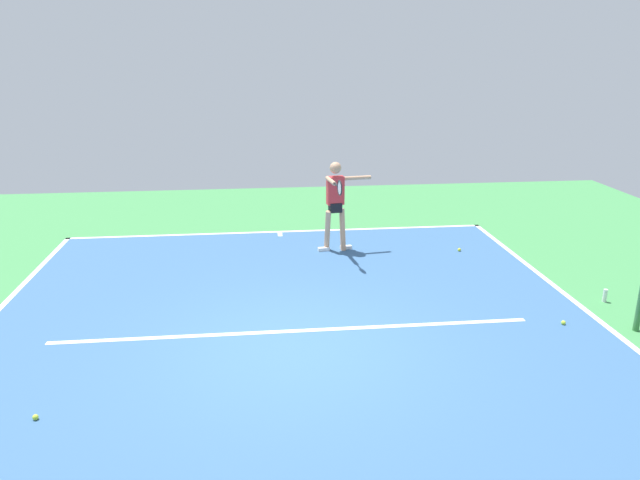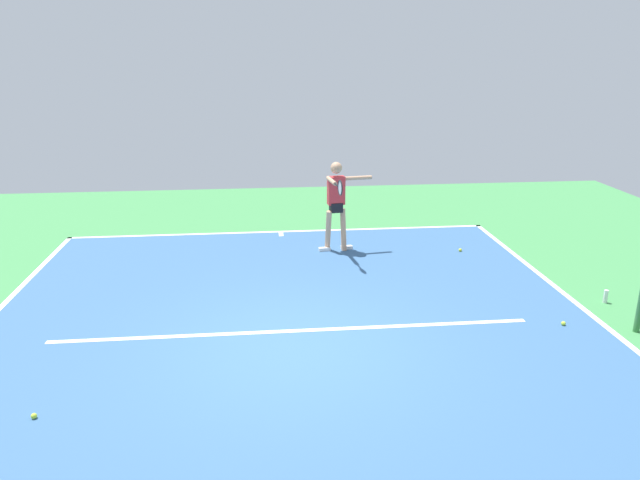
# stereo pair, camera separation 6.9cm
# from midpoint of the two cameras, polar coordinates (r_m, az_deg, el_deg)

# --- Properties ---
(ground_plane) EXTENTS (20.42, 20.42, 0.00)m
(ground_plane) POSITION_cam_midpoint_polar(r_m,az_deg,el_deg) (8.43, -2.01, -10.32)
(ground_plane) COLOR #428E4C
(court_surface) EXTENTS (9.45, 11.33, 0.00)m
(court_surface) POSITION_cam_midpoint_polar(r_m,az_deg,el_deg) (8.42, -2.01, -10.31)
(court_surface) COLOR #38608E
(court_surface) RESTS_ON ground_plane
(court_line_baseline_near) EXTENTS (9.45, 0.10, 0.01)m
(court_line_baseline_near) POSITION_cam_midpoint_polar(r_m,az_deg,el_deg) (13.63, -3.65, 0.81)
(court_line_baseline_near) COLOR white
(court_line_baseline_near) RESTS_ON ground_plane
(court_line_sideline_left) EXTENTS (0.10, 11.33, 0.01)m
(court_line_sideline_left) POSITION_cam_midpoint_polar(r_m,az_deg,el_deg) (9.86, 26.51, -7.93)
(court_line_sideline_left) COLOR white
(court_line_sideline_left) RESTS_ON ground_plane
(court_line_service) EXTENTS (7.09, 0.10, 0.01)m
(court_line_service) POSITION_cam_midpoint_polar(r_m,az_deg,el_deg) (8.90, -2.25, -8.70)
(court_line_service) COLOR white
(court_line_service) RESTS_ON ground_plane
(court_line_centre_mark) EXTENTS (0.10, 0.30, 0.01)m
(court_line_centre_mark) POSITION_cam_midpoint_polar(r_m,az_deg,el_deg) (13.44, -3.61, 0.57)
(court_line_centre_mark) COLOR white
(court_line_centre_mark) RESTS_ON ground_plane
(tennis_player) EXTENTS (1.10, 1.25, 1.85)m
(tennis_player) POSITION_cam_midpoint_polar(r_m,az_deg,el_deg) (12.04, 1.79, 3.88)
(tennis_player) COLOR tan
(tennis_player) RESTS_ON ground_plane
(tennis_ball_near_player) EXTENTS (0.07, 0.07, 0.07)m
(tennis_ball_near_player) POSITION_cam_midpoint_polar(r_m,az_deg,el_deg) (7.67, -25.51, -14.99)
(tennis_ball_near_player) COLOR #C6E53D
(tennis_ball_near_player) RESTS_ON ground_plane
(tennis_ball_by_baseline) EXTENTS (0.07, 0.07, 0.07)m
(tennis_ball_by_baseline) POSITION_cam_midpoint_polar(r_m,az_deg,el_deg) (12.60, 13.46, -0.94)
(tennis_ball_by_baseline) COLOR yellow
(tennis_ball_by_baseline) RESTS_ON ground_plane
(tennis_ball_far_corner) EXTENTS (0.07, 0.07, 0.07)m
(tennis_ball_far_corner) POSITION_cam_midpoint_polar(r_m,az_deg,el_deg) (9.78, 22.51, -7.40)
(tennis_ball_far_corner) COLOR #C6E53D
(tennis_ball_far_corner) RESTS_ON ground_plane
(water_bottle) EXTENTS (0.07, 0.07, 0.22)m
(water_bottle) POSITION_cam_midpoint_polar(r_m,az_deg,el_deg) (10.87, 25.88, -4.89)
(water_bottle) COLOR white
(water_bottle) RESTS_ON ground_plane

